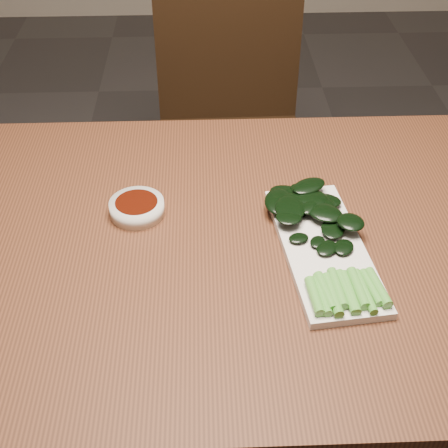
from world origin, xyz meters
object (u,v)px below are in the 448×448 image
at_px(sauce_bowl, 137,208).
at_px(gai_lan, 318,228).
at_px(table, 231,266).
at_px(chair_far, 230,124).
at_px(serving_plate, 324,249).

xyz_separation_m(sauce_bowl, gai_lan, (0.31, -0.08, 0.01)).
bearing_deg(gai_lan, table, 174.23).
relative_size(table, sauce_bowl, 14.29).
bearing_deg(chair_far, table, -93.94).
distance_m(chair_far, serving_plate, 0.92).
bearing_deg(chair_far, gai_lan, -83.97).
xyz_separation_m(chair_far, sauce_bowl, (-0.20, -0.76, 0.28)).
relative_size(chair_far, sauce_bowl, 9.08).
distance_m(table, sauce_bowl, 0.20).
distance_m(sauce_bowl, serving_plate, 0.34).
xyz_separation_m(sauce_bowl, serving_plate, (0.32, -0.11, -0.01)).
xyz_separation_m(table, gai_lan, (0.15, -0.01, 0.10)).
bearing_deg(chair_far, sauce_bowl, -106.38).
height_order(table, serving_plate, serving_plate).
bearing_deg(table, sauce_bowl, 157.51).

